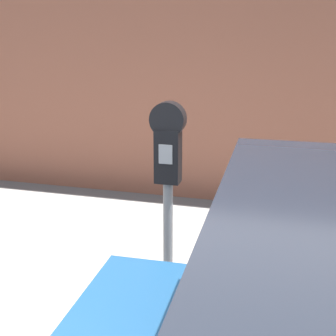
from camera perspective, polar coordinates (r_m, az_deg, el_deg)
The scene contains 2 objects.
sidewalk at distance 4.39m, azimuth 3.10°, elevation -12.39°, with size 24.00×2.80×0.12m.
parking_meter at distance 3.09m, azimuth -0.00°, elevation -1.10°, with size 0.23×0.12×1.63m.
Camera 1 is at (0.77, -1.56, 2.20)m, focal length 50.00 mm.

